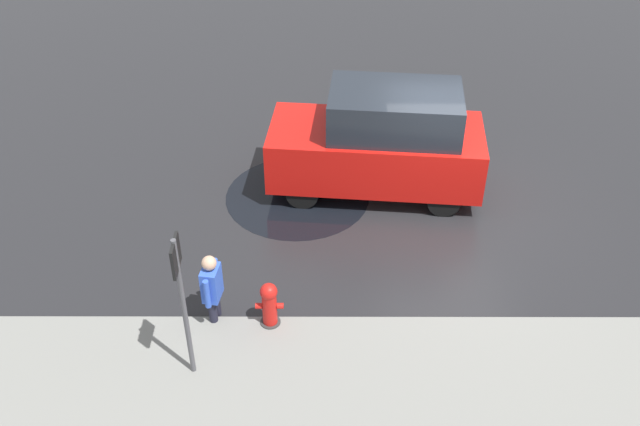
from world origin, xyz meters
TOP-DOWN VIEW (x-y plane):
  - ground_plane at (0.00, 0.00)m, footprint 60.00×60.00m
  - kerb_strip at (0.00, 4.20)m, footprint 24.00×3.20m
  - moving_hatchback at (1.35, -0.90)m, footprint 4.04×2.05m
  - fire_hydrant at (3.20, 2.72)m, footprint 0.42×0.31m
  - pedestrian at (4.05, 2.59)m, footprint 0.29×0.56m
  - sign_post at (4.23, 3.65)m, footprint 0.07×0.44m
  - puddle_patch at (2.89, -0.62)m, footprint 2.71×2.71m

SIDE VIEW (x-z plane):
  - ground_plane at x=0.00m, z-range 0.00..0.00m
  - puddle_patch at x=2.89m, z-range 0.00..0.01m
  - kerb_strip at x=0.00m, z-range 0.00..0.04m
  - fire_hydrant at x=3.20m, z-range 0.00..0.80m
  - pedestrian at x=4.05m, z-range 0.07..1.29m
  - moving_hatchback at x=1.35m, z-range 0.00..2.06m
  - sign_post at x=4.23m, z-range 0.38..2.78m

